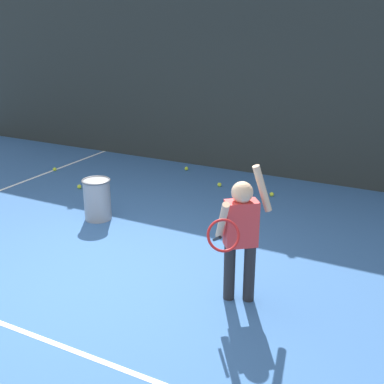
{
  "coord_description": "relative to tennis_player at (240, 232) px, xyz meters",
  "views": [
    {
      "loc": [
        2.96,
        -3.53,
        2.58
      ],
      "look_at": [
        0.73,
        0.77,
        0.85
      ],
      "focal_mm": 45.54,
      "sensor_mm": 36.0,
      "label": 1
    }
  ],
  "objects": [
    {
      "name": "ground_plane",
      "position": [
        -1.47,
        -0.32,
        -0.73
      ],
      "size": [
        20.0,
        20.0,
        0.0
      ],
      "primitive_type": "plane",
      "color": "#335B93"
    },
    {
      "name": "court_line_baseline",
      "position": [
        -1.47,
        -1.34,
        -0.72
      ],
      "size": [
        9.0,
        0.05,
        0.0
      ],
      "primitive_type": "cube",
      "color": "white",
      "rests_on": "ground"
    },
    {
      "name": "back_fence_windscreen",
      "position": [
        -1.47,
        3.98,
        0.98
      ],
      "size": [
        13.39,
        0.08,
        3.41
      ],
      "primitive_type": "cube",
      "color": "#282D2B",
      "rests_on": "ground"
    },
    {
      "name": "fence_post_1",
      "position": [
        -4.74,
        4.04,
        1.05
      ],
      "size": [
        0.09,
        0.09,
        3.56
      ],
      "primitive_type": "cylinder",
      "color": "slate",
      "rests_on": "ground"
    },
    {
      "name": "fence_post_2",
      "position": [
        -1.47,
        4.04,
        1.05
      ],
      "size": [
        0.09,
        0.09,
        3.56
      ],
      "primitive_type": "cylinder",
      "color": "slate",
      "rests_on": "ground"
    },
    {
      "name": "tennis_player",
      "position": [
        0.0,
        0.0,
        0.0
      ],
      "size": [
        0.47,
        0.86,
        1.35
      ],
      "rotation": [
        0.0,
        0.0,
        0.66
      ],
      "color": "#232326",
      "rests_on": "ground"
    },
    {
      "name": "ball_hopper",
      "position": [
        -2.46,
        1.01,
        -0.44
      ],
      "size": [
        0.38,
        0.38,
        0.56
      ],
      "color": "gray",
      "rests_on": "ground"
    },
    {
      "name": "tennis_ball_1",
      "position": [
        -2.45,
        3.54,
        -0.69
      ],
      "size": [
        0.07,
        0.07,
        0.07
      ],
      "primitive_type": "sphere",
      "color": "#CCE033",
      "rests_on": "ground"
    },
    {
      "name": "tennis_ball_2",
      "position": [
        -4.53,
        2.41,
        -0.69
      ],
      "size": [
        0.07,
        0.07,
        0.07
      ],
      "primitive_type": "sphere",
      "color": "#CCE033",
      "rests_on": "ground"
    },
    {
      "name": "tennis_ball_3",
      "position": [
        -3.51,
        1.87,
        -0.69
      ],
      "size": [
        0.07,
        0.07,
        0.07
      ],
      "primitive_type": "sphere",
      "color": "#CCE033",
      "rests_on": "ground"
    },
    {
      "name": "tennis_ball_4",
      "position": [
        -1.55,
        3.0,
        -0.69
      ],
      "size": [
        0.07,
        0.07,
        0.07
      ],
      "primitive_type": "sphere",
      "color": "#CCE033",
      "rests_on": "ground"
    },
    {
      "name": "tennis_ball_5",
      "position": [
        -0.65,
        2.95,
        -0.69
      ],
      "size": [
        0.07,
        0.07,
        0.07
      ],
      "primitive_type": "sphere",
      "color": "#CCE033",
      "rests_on": "ground"
    }
  ]
}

